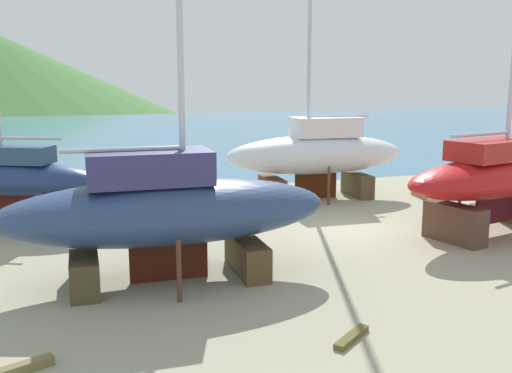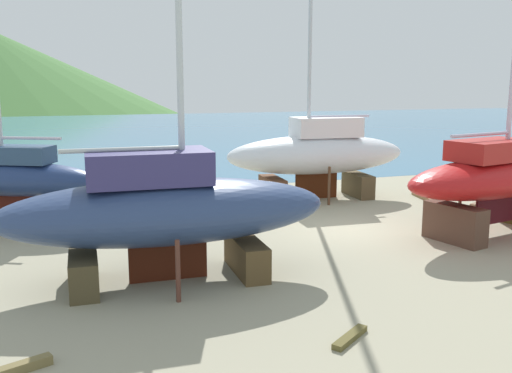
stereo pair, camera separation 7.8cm
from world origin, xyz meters
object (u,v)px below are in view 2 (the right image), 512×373
barrel_blue_faded (118,228)px  barrel_rust_far (497,187)px  barrel_ochre (169,221)px  barrel_tipped_center (236,213)px  sailboat_far_slipway (165,209)px  sailboat_small_center (13,180)px  sailboat_large_starboard (497,178)px  worker (170,205)px  sailboat_mid_port (318,153)px

barrel_blue_faded → barrel_rust_far: bearing=5.5°
barrel_ochre → barrel_tipped_center: bearing=15.3°
barrel_ochre → barrel_blue_faded: bearing=-177.1°
barrel_ochre → barrel_tipped_center: size_ratio=0.91×
sailboat_far_slipway → sailboat_small_center: sailboat_far_slipway is taller
sailboat_large_starboard → worker: sailboat_large_starboard is taller
barrel_rust_far → sailboat_far_slipway: bearing=-158.6°
sailboat_small_center → barrel_ochre: bearing=-177.4°
worker → barrel_ochre: (-0.17, -0.66, -0.41)m
sailboat_large_starboard → barrel_rust_far: 7.57m
barrel_rust_far → barrel_ochre: barrel_rust_far is taller
barrel_tipped_center → sailboat_large_starboard: bearing=-30.0°
sailboat_mid_port → barrel_tipped_center: 5.90m
barrel_blue_faded → barrel_tipped_center: barrel_blue_faded is taller
sailboat_far_slipway → barrel_blue_faded: sailboat_far_slipway is taller
barrel_blue_faded → barrel_ochre: barrel_ochre is taller
barrel_ochre → barrel_tipped_center: 2.79m
sailboat_mid_port → worker: size_ratio=9.32×
sailboat_mid_port → worker: bearing=25.9°
sailboat_far_slipway → worker: size_ratio=9.47×
barrel_rust_far → barrel_ochre: (-15.66, -1.59, -0.03)m
barrel_tipped_center → barrel_ochre: bearing=-164.7°
sailboat_large_starboard → barrel_blue_faded: size_ratio=16.46×
sailboat_mid_port → barrel_rust_far: 8.64m
sailboat_small_center → sailboat_large_starboard: 16.98m
worker → barrel_tipped_center: 2.56m
sailboat_small_center → barrel_tipped_center: bearing=-164.6°
worker → barrel_blue_faded: (-1.95, -0.75, -0.49)m
sailboat_mid_port → barrel_ochre: sailboat_mid_port is taller
sailboat_large_starboard → barrel_ochre: 11.46m
barrel_blue_faded → barrel_ochre: bearing=2.9°
barrel_ochre → barrel_tipped_center: barrel_ochre is taller
sailboat_small_center → barrel_rust_far: sailboat_small_center is taller
sailboat_far_slipway → sailboat_large_starboard: size_ratio=1.20×
sailboat_large_starboard → sailboat_mid_port: bearing=100.4°
sailboat_small_center → worker: 5.65m
sailboat_small_center → barrel_blue_faded: sailboat_small_center is taller
sailboat_mid_port → barrel_ochre: size_ratio=18.29×
sailboat_large_starboard → worker: size_ratio=7.92×
barrel_rust_far → barrel_blue_faded: bearing=-174.5°
barrel_ochre → sailboat_mid_port: bearing=26.7°
barrel_blue_faded → worker: bearing=21.2°
barrel_rust_far → barrel_tipped_center: (-12.98, -0.86, -0.11)m
sailboat_small_center → barrel_ochre: (5.15, -2.30, -1.39)m
sailboat_far_slipway → worker: 5.79m
sailboat_far_slipway → barrel_rust_far: sailboat_far_slipway is taller
sailboat_small_center → worker: bearing=-170.4°
sailboat_large_starboard → barrel_blue_faded: (-12.44, 3.79, -1.66)m
sailboat_mid_port → barrel_ochre: 8.51m
sailboat_mid_port → barrel_blue_faded: (-9.23, -3.83, -1.75)m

